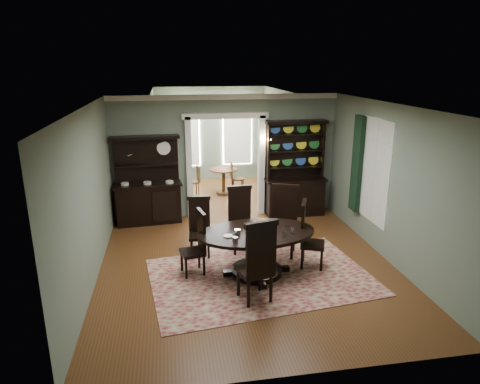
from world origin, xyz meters
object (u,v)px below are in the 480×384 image
at_px(welsh_dresser, 295,181).
at_px(dining_table, 257,244).
at_px(sideboard, 148,193).
at_px(parlor_table, 224,177).

bearing_deg(welsh_dresser, dining_table, -118.36).
distance_m(sideboard, welsh_dresser, 3.62).
height_order(welsh_dresser, parlor_table, welsh_dresser).
height_order(dining_table, sideboard, sideboard).
bearing_deg(parlor_table, dining_table, -90.72).
bearing_deg(parlor_table, sideboard, -135.58).
bearing_deg(dining_table, welsh_dresser, 58.19).
relative_size(dining_table, welsh_dresser, 0.92).
bearing_deg(sideboard, welsh_dresser, -5.21).
height_order(dining_table, welsh_dresser, welsh_dresser).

